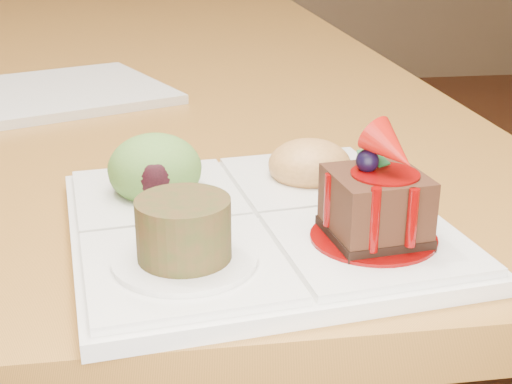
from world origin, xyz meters
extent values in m
cube|color=#A3682A|center=(0.00, 0.00, 0.73)|extent=(1.00, 1.80, 0.04)
cylinder|color=#A3682A|center=(0.44, 0.84, 0.35)|extent=(0.06, 0.06, 0.71)
cylinder|color=black|center=(0.54, -0.26, 0.23)|extent=(0.04, 0.04, 0.46)
cylinder|color=black|center=(0.62, 0.12, 0.23)|extent=(0.04, 0.04, 0.46)
cube|color=silver|center=(0.18, -0.75, 0.76)|extent=(0.31, 0.31, 0.01)
cube|color=silver|center=(0.25, -0.81, 0.77)|extent=(0.15, 0.15, 0.01)
cube|color=silver|center=(0.12, -0.83, 0.77)|extent=(0.15, 0.15, 0.01)
cube|color=silver|center=(0.10, -0.69, 0.77)|extent=(0.15, 0.15, 0.01)
cube|color=silver|center=(0.24, -0.67, 0.77)|extent=(0.15, 0.15, 0.01)
cylinder|color=#640403|center=(0.25, -0.81, 0.77)|extent=(0.09, 0.09, 0.00)
cube|color=black|center=(0.25, -0.81, 0.77)|extent=(0.07, 0.07, 0.01)
cube|color=#3A1E10|center=(0.25, -0.81, 0.80)|extent=(0.07, 0.07, 0.04)
cylinder|color=#640403|center=(0.25, -0.81, 0.82)|extent=(0.05, 0.05, 0.00)
sphere|color=black|center=(0.25, -0.80, 0.83)|extent=(0.02, 0.02, 0.02)
cone|color=#A7120A|center=(0.26, -0.81, 0.84)|extent=(0.05, 0.05, 0.04)
cube|color=#134E1F|center=(0.26, -0.80, 0.82)|extent=(0.02, 0.02, 0.01)
cube|color=#134E1F|center=(0.25, -0.79, 0.82)|extent=(0.01, 0.02, 0.01)
cylinder|color=#640403|center=(0.24, -0.84, 0.80)|extent=(0.01, 0.01, 0.04)
cylinder|color=#640403|center=(0.27, -0.84, 0.80)|extent=(0.01, 0.01, 0.04)
cylinder|color=#640403|center=(0.22, -0.80, 0.80)|extent=(0.01, 0.01, 0.04)
cylinder|color=silver|center=(0.12, -0.83, 0.77)|extent=(0.10, 0.10, 0.00)
cylinder|color=#4B2915|center=(0.12, -0.83, 0.79)|extent=(0.06, 0.06, 0.04)
cylinder|color=#4F2411|center=(0.12, -0.83, 0.81)|extent=(0.05, 0.05, 0.00)
ellipsoid|color=#517B32|center=(0.10, -0.69, 0.79)|extent=(0.08, 0.08, 0.06)
ellipsoid|color=black|center=(0.10, -0.72, 0.79)|extent=(0.04, 0.03, 0.03)
ellipsoid|color=#CC8E49|center=(0.24, -0.67, 0.78)|extent=(0.07, 0.07, 0.04)
cube|color=#BB2E0D|center=(0.25, -0.67, 0.78)|extent=(0.02, 0.02, 0.02)
cube|color=#4A7D1B|center=(0.25, -0.66, 0.78)|extent=(0.02, 0.02, 0.02)
cube|color=#BB2E0D|center=(0.23, -0.66, 0.78)|extent=(0.02, 0.02, 0.02)
cube|color=#4A7D1B|center=(0.23, -0.67, 0.78)|extent=(0.02, 0.02, 0.02)
cube|color=#BB2E0D|center=(0.23, -0.68, 0.78)|extent=(0.02, 0.02, 0.01)
cube|color=#4A7D1B|center=(0.24, -0.69, 0.78)|extent=(0.02, 0.02, 0.02)
cube|color=#BB2E0D|center=(0.25, -0.68, 0.78)|extent=(0.02, 0.02, 0.02)
cube|color=silver|center=(-0.01, -0.28, 0.76)|extent=(0.33, 0.33, 0.01)
camera|label=1|loc=(0.11, -1.25, 0.98)|focal=50.00mm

